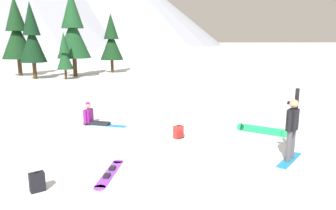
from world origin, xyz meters
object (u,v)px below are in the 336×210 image
loose_snowboard_far_spare (110,173)px  pine_tree_leaning (73,30)px  pine_tree_young (17,33)px  loose_snowboard_near_left (262,130)px  snowboarder_foreground (292,127)px  backpack_red (179,132)px  backpack_black (37,182)px  snowboarder_midground (92,117)px  pine_tree_slender (65,54)px  pine_tree_broad (32,37)px  pine_tree_short (111,41)px

loose_snowboard_far_spare → pine_tree_leaning: bearing=101.5°
pine_tree_leaning → pine_tree_young: (-5.33, 1.17, -0.23)m
loose_snowboard_near_left → snowboarder_foreground: bearing=-96.3°
backpack_red → pine_tree_young: size_ratio=0.06×
snowboarder_foreground → backpack_black: size_ratio=4.32×
snowboarder_midground → pine_tree_leaning: bearing=101.5°
snowboarder_midground → loose_snowboard_near_left: bearing=-17.4°
snowboarder_foreground → backpack_black: 6.72m
backpack_red → pine_tree_slender: (-7.26, 17.78, 1.97)m
loose_snowboard_far_spare → backpack_red: (2.19, 2.77, 0.19)m
loose_snowboard_far_spare → pine_tree_leaning: size_ratio=0.24×
snowboarder_foreground → snowboarder_midground: (-6.02, 4.61, -0.66)m
pine_tree_slender → pine_tree_leaning: bearing=79.5°
snowboarder_foreground → snowboarder_midground: 7.61m
loose_snowboard_near_left → pine_tree_leaning: 22.57m
pine_tree_broad → pine_tree_short: pine_tree_broad is taller
backpack_black → pine_tree_leaning: bearing=97.4°
pine_tree_broad → pine_tree_slender: 3.19m
snowboarder_foreground → loose_snowboard_far_spare: 5.12m
pine_tree_young → pine_tree_slender: (4.91, -3.44, -1.83)m
backpack_black → pine_tree_young: (-8.40, 24.74, 3.80)m
loose_snowboard_near_left → loose_snowboard_far_spare: 6.10m
snowboarder_midground → loose_snowboard_near_left: 6.61m
loose_snowboard_far_spare → pine_tree_leaning: (-4.64, 22.83, 4.22)m
backpack_red → loose_snowboard_far_spare: bearing=-128.4°
pine_tree_young → pine_tree_short: 8.87m
pine_tree_short → pine_tree_slender: size_ratio=1.51×
snowboarder_midground → backpack_black: 5.74m
backpack_black → pine_tree_broad: 23.12m
loose_snowboard_far_spare → pine_tree_slender: (-5.06, 20.55, 2.16)m
snowboarder_midground → backpack_black: snowboarder_midground is taller
snowboarder_midground → backpack_red: snowboarder_midground is taller
pine_tree_young → pine_tree_slender: pine_tree_young is taller
loose_snowboard_near_left → pine_tree_leaning: (-9.95, 19.84, 4.11)m
snowboarder_midground → backpack_red: (3.19, -2.19, -0.10)m
snowboarder_foreground → loose_snowboard_near_left: size_ratio=1.30×
loose_snowboard_far_spare → snowboarder_foreground: bearing=4.1°
snowboarder_midground → loose_snowboard_near_left: (6.31, -1.98, -0.18)m
backpack_black → pine_tree_short: (0.18, 26.82, 3.09)m
snowboarder_midground → pine_tree_slender: pine_tree_slender is taller
pine_tree_leaning → pine_tree_short: pine_tree_leaning is taller
pine_tree_slender → loose_snowboard_near_left: bearing=-59.4°
pine_tree_leaning → loose_snowboard_near_left: bearing=-63.4°
loose_snowboard_far_spare → snowboarder_midground: bearing=101.3°
snowboarder_midground → pine_tree_short: 21.33m
pine_tree_slender → backpack_black: bearing=-80.7°
pine_tree_short → pine_tree_slender: (-3.68, -5.53, -1.12)m
loose_snowboard_near_left → backpack_black: (-6.88, -3.73, 0.08)m
pine_tree_young → pine_tree_short: size_ratio=1.21×
pine_tree_short → pine_tree_slender: 6.73m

